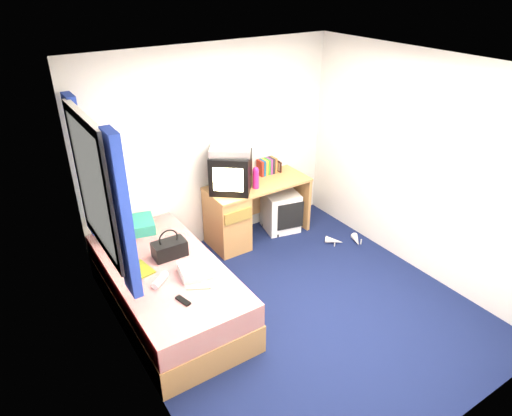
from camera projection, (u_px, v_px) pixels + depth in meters
ground at (298, 309)px, 4.67m from camera, size 3.40×3.40×0.00m
room_shell at (305, 180)px, 3.98m from camera, size 3.40×3.40×3.40m
bed at (168, 289)px, 4.53m from camera, size 1.01×2.00×0.54m
pillow at (128, 227)px, 4.94m from camera, size 0.62×0.47×0.12m
desk at (239, 213)px, 5.62m from camera, size 1.30×0.55×0.75m
storage_cube at (281, 211)px, 5.98m from camera, size 0.50×0.50×0.52m
crt_tv at (231, 172)px, 5.30m from camera, size 0.62×0.62×0.45m
vcr at (230, 150)px, 5.18m from camera, size 0.56×0.53×0.09m
book_row at (267, 166)px, 5.79m from camera, size 0.24×0.13×0.20m
picture_frame at (279, 166)px, 5.87m from camera, size 0.03×0.12×0.14m
pink_water_bottle at (256, 179)px, 5.40m from camera, size 0.08×0.08×0.24m
aerosol_can at (250, 177)px, 5.51m from camera, size 0.06×0.06×0.20m
handbag at (169, 248)px, 4.52m from camera, size 0.33×0.19×0.30m
towel at (196, 269)px, 4.27m from camera, size 0.35×0.30×0.10m
magazine at (139, 270)px, 4.33m from camera, size 0.26×0.31×0.01m
water_bottle at (160, 280)px, 4.15m from camera, size 0.20×0.18×0.07m
colour_swatch_fan at (199, 287)px, 4.11m from camera, size 0.22×0.16×0.01m
remote_control at (183, 301)px, 3.94m from camera, size 0.09×0.17×0.02m
window_assembly at (98, 188)px, 3.91m from camera, size 0.11×1.42×1.40m
white_heels at (345, 241)px, 5.75m from camera, size 0.44×0.37×0.09m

